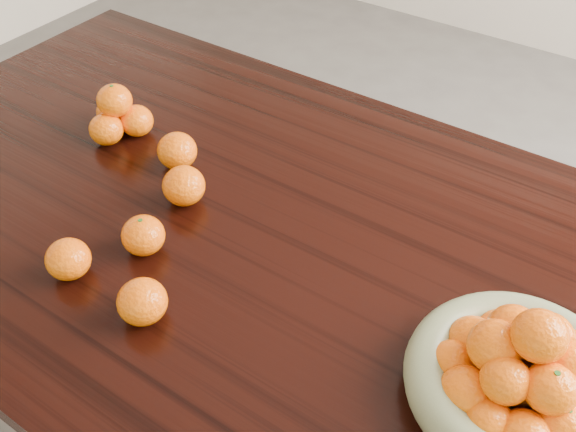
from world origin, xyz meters
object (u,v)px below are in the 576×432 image
Objects in this scene: fruit_bowl at (522,378)px; loose_orange_0 at (143,235)px; orange_pyramid at (118,115)px; dining_table at (306,284)px.

loose_orange_0 is at bearing -173.18° from fruit_bowl.
loose_orange_0 is at bearing -38.14° from orange_pyramid.
loose_orange_0 is (0.29, -0.23, -0.01)m from orange_pyramid.
dining_table is at bearing 34.31° from loose_orange_0.
dining_table is 14.66× the size of orange_pyramid.
loose_orange_0 is (-0.63, -0.08, -0.01)m from fruit_bowl.
loose_orange_0 is at bearing -145.69° from dining_table.
dining_table is 6.42× the size of fruit_bowl.
fruit_bowl reaches higher than loose_orange_0.
fruit_bowl is 2.28× the size of orange_pyramid.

